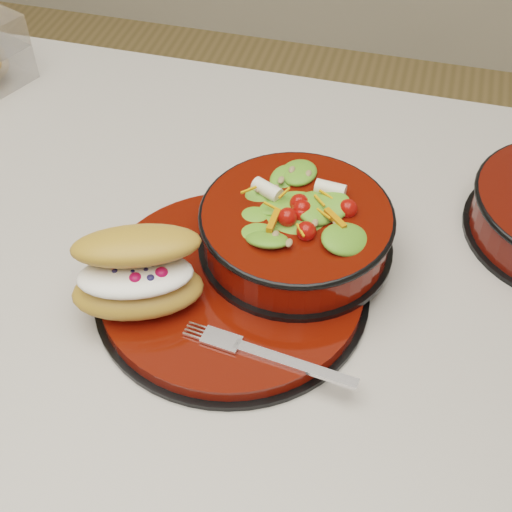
% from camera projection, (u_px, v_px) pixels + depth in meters
% --- Properties ---
extents(island_counter, '(1.24, 0.74, 0.90)m').
position_uv_depth(island_counter, '(167.00, 442.00, 1.11)').
color(island_counter, silver).
rests_on(island_counter, ground).
extents(dinner_plate, '(0.28, 0.28, 0.02)m').
position_uv_depth(dinner_plate, '(233.00, 287.00, 0.73)').
color(dinner_plate, black).
rests_on(dinner_plate, island_counter).
extents(salad_bowl, '(0.20, 0.20, 0.09)m').
position_uv_depth(salad_bowl, '(296.00, 224.00, 0.73)').
color(salad_bowl, black).
rests_on(salad_bowl, dinner_plate).
extents(croissant, '(0.14, 0.12, 0.08)m').
position_uv_depth(croissant, '(138.00, 272.00, 0.68)').
color(croissant, '#B47B37').
rests_on(croissant, dinner_plate).
extents(fork, '(0.15, 0.03, 0.00)m').
position_uv_depth(fork, '(273.00, 357.00, 0.65)').
color(fork, silver).
rests_on(fork, dinner_plate).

